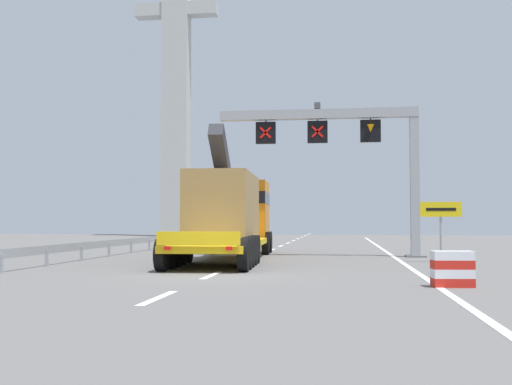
{
  "coord_description": "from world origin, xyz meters",
  "views": [
    {
      "loc": [
        3.78,
        -19.19,
        1.66
      ],
      "look_at": [
        0.07,
        8.56,
        2.91
      ],
      "focal_mm": 44.36,
      "sensor_mm": 36.0,
      "label": 1
    }
  ],
  "objects_px": {
    "bridge_pylon_distant": "(176,50)",
    "heavy_haul_truck_yellow": "(231,213)",
    "overhead_lane_gantry": "(348,140)",
    "exit_sign_yellow": "(441,216)",
    "crash_barrier_striped": "(452,269)"
  },
  "relations": [
    {
      "from": "bridge_pylon_distant",
      "to": "heavy_haul_truck_yellow",
      "type": "bearing_deg",
      "value": -71.61
    },
    {
      "from": "heavy_haul_truck_yellow",
      "to": "bridge_pylon_distant",
      "type": "distance_m",
      "value": 44.29
    },
    {
      "from": "overhead_lane_gantry",
      "to": "exit_sign_yellow",
      "type": "xyz_separation_m",
      "value": [
        3.63,
        -3.57,
        -3.59
      ]
    },
    {
      "from": "exit_sign_yellow",
      "to": "crash_barrier_striped",
      "type": "xyz_separation_m",
      "value": [
        -1.22,
        -9.68,
        -1.4
      ]
    },
    {
      "from": "overhead_lane_gantry",
      "to": "bridge_pylon_distant",
      "type": "xyz_separation_m",
      "value": [
        -17.9,
        36.27,
        14.72
      ]
    },
    {
      "from": "heavy_haul_truck_yellow",
      "to": "crash_barrier_striped",
      "type": "distance_m",
      "value": 13.59
    },
    {
      "from": "exit_sign_yellow",
      "to": "bridge_pylon_distant",
      "type": "distance_m",
      "value": 48.84
    },
    {
      "from": "heavy_haul_truck_yellow",
      "to": "exit_sign_yellow",
      "type": "distance_m",
      "value": 8.91
    },
    {
      "from": "overhead_lane_gantry",
      "to": "exit_sign_yellow",
      "type": "relative_size",
      "value": 3.95
    },
    {
      "from": "crash_barrier_striped",
      "to": "overhead_lane_gantry",
      "type": "bearing_deg",
      "value": 100.28
    },
    {
      "from": "overhead_lane_gantry",
      "to": "crash_barrier_striped",
      "type": "distance_m",
      "value": 14.37
    },
    {
      "from": "overhead_lane_gantry",
      "to": "heavy_haul_truck_yellow",
      "type": "xyz_separation_m",
      "value": [
        -5.16,
        -2.06,
        -3.45
      ]
    },
    {
      "from": "crash_barrier_striped",
      "to": "bridge_pylon_distant",
      "type": "height_order",
      "value": "bridge_pylon_distant"
    },
    {
      "from": "heavy_haul_truck_yellow",
      "to": "bridge_pylon_distant",
      "type": "height_order",
      "value": "bridge_pylon_distant"
    },
    {
      "from": "heavy_haul_truck_yellow",
      "to": "crash_barrier_striped",
      "type": "relative_size",
      "value": 13.5
    }
  ]
}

